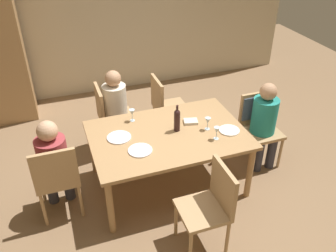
# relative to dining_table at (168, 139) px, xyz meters

# --- Properties ---
(ground_plane) EXTENTS (10.00, 10.00, 0.00)m
(ground_plane) POSITION_rel_dining_table_xyz_m (0.00, 0.00, -0.65)
(ground_plane) COLOR #846647
(rear_room_partition) EXTENTS (6.40, 0.12, 2.70)m
(rear_room_partition) POSITION_rel_dining_table_xyz_m (0.00, 2.78, 0.70)
(rear_room_partition) COLOR beige
(rear_room_partition) RESTS_ON ground_plane
(dining_table) EXTENTS (1.72, 1.16, 0.72)m
(dining_table) POSITION_rel_dining_table_xyz_m (0.00, 0.00, 0.00)
(dining_table) COLOR #A87F51
(dining_table) RESTS_ON ground_plane
(chair_right_end) EXTENTS (0.44, 0.46, 0.92)m
(chair_right_end) POSITION_rel_dining_table_xyz_m (1.24, 0.12, -0.06)
(chair_right_end) COLOR tan
(chair_right_end) RESTS_ON ground_plane
(chair_left_end) EXTENTS (0.44, 0.44, 0.92)m
(chair_left_end) POSITION_rel_dining_table_xyz_m (-1.24, -0.09, -0.12)
(chair_left_end) COLOR tan
(chair_left_end) RESTS_ON ground_plane
(chair_far_left) EXTENTS (0.44, 0.44, 0.92)m
(chair_far_left) POSITION_rel_dining_table_xyz_m (-0.47, 0.96, -0.12)
(chair_far_left) COLOR tan
(chair_far_left) RESTS_ON ground_plane
(chair_near) EXTENTS (0.44, 0.44, 0.92)m
(chair_near) POSITION_rel_dining_table_xyz_m (0.09, -0.96, -0.12)
(chair_near) COLOR tan
(chair_near) RESTS_ON ground_plane
(chair_far_right) EXTENTS (0.44, 0.44, 0.92)m
(chair_far_right) POSITION_rel_dining_table_xyz_m (0.30, 0.96, -0.12)
(chair_far_right) COLOR tan
(chair_far_right) RESTS_ON ground_plane
(person_woman_host) EXTENTS (0.31, 0.35, 1.13)m
(person_woman_host) POSITION_rel_dining_table_xyz_m (1.24, -0.03, 0.00)
(person_woman_host) COLOR #33333D
(person_woman_host) RESTS_ON ground_plane
(person_man_bearded) EXTENTS (0.31, 0.36, 1.14)m
(person_man_bearded) POSITION_rel_dining_table_xyz_m (-1.24, 0.03, 0.01)
(person_man_bearded) COLOR #33333D
(person_man_bearded) RESTS_ON ground_plane
(person_man_guest) EXTENTS (0.35, 0.31, 1.13)m
(person_man_guest) POSITION_rel_dining_table_xyz_m (-0.36, 0.96, 0.00)
(person_man_guest) COLOR #33333D
(person_man_guest) RESTS_ON ground_plane
(wine_bottle_tall_green) EXTENTS (0.07, 0.07, 0.32)m
(wine_bottle_tall_green) POSITION_rel_dining_table_xyz_m (0.12, 0.03, 0.21)
(wine_bottle_tall_green) COLOR black
(wine_bottle_tall_green) RESTS_ON dining_table
(wine_glass_near_left) EXTENTS (0.07, 0.07, 0.15)m
(wine_glass_near_left) POSITION_rel_dining_table_xyz_m (-0.30, 0.40, 0.18)
(wine_glass_near_left) COLOR silver
(wine_glass_near_left) RESTS_ON dining_table
(wine_glass_centre) EXTENTS (0.07, 0.07, 0.15)m
(wine_glass_centre) POSITION_rel_dining_table_xyz_m (0.46, -0.27, 0.18)
(wine_glass_centre) COLOR silver
(wine_glass_centre) RESTS_ON dining_table
(wine_glass_near_right) EXTENTS (0.07, 0.07, 0.15)m
(wine_glass_near_right) POSITION_rel_dining_table_xyz_m (0.45, -0.06, 0.18)
(wine_glass_near_right) COLOR silver
(wine_glass_near_right) RESTS_ON dining_table
(dinner_plate_host) EXTENTS (0.23, 0.23, 0.01)m
(dinner_plate_host) POSITION_rel_dining_table_xyz_m (0.67, -0.18, 0.08)
(dinner_plate_host) COLOR white
(dinner_plate_host) RESTS_ON dining_table
(dinner_plate_guest_left) EXTENTS (0.25, 0.25, 0.01)m
(dinner_plate_guest_left) POSITION_rel_dining_table_xyz_m (-0.38, -0.20, 0.08)
(dinner_plate_guest_left) COLOR white
(dinner_plate_guest_left) RESTS_ON dining_table
(dinner_plate_guest_right) EXTENTS (0.26, 0.26, 0.01)m
(dinner_plate_guest_right) POSITION_rel_dining_table_xyz_m (-0.53, 0.10, 0.08)
(dinner_plate_guest_right) COLOR white
(dinner_plate_guest_right) RESTS_ON dining_table
(folded_napkin) EXTENTS (0.18, 0.16, 0.03)m
(folded_napkin) POSITION_rel_dining_table_xyz_m (0.33, 0.13, 0.09)
(folded_napkin) COLOR beige
(folded_napkin) RESTS_ON dining_table
(handbag) EXTENTS (0.12, 0.28, 0.22)m
(handbag) POSITION_rel_dining_table_xyz_m (0.74, 0.96, -0.54)
(handbag) COLOR brown
(handbag) RESTS_ON ground_plane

